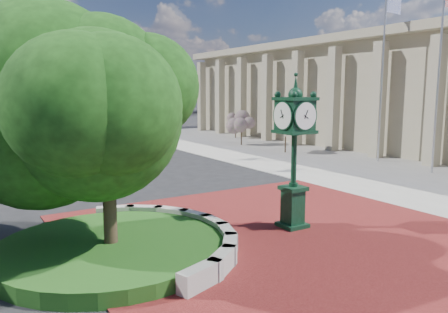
% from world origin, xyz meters
% --- Properties ---
extents(ground, '(200.00, 200.00, 0.00)m').
position_xyz_m(ground, '(0.00, 0.00, 0.00)').
color(ground, black).
rests_on(ground, ground).
extents(plaza, '(12.00, 12.00, 0.04)m').
position_xyz_m(plaza, '(0.00, -1.00, 0.02)').
color(plaza, maroon).
rests_on(plaza, ground).
extents(sidewalk, '(20.00, 50.00, 0.04)m').
position_xyz_m(sidewalk, '(16.00, 10.00, 0.02)').
color(sidewalk, '#9E9B93').
rests_on(sidewalk, ground).
extents(planter_wall, '(2.96, 6.77, 0.54)m').
position_xyz_m(planter_wall, '(-2.71, -0.00, 0.27)').
color(planter_wall, '#9E9B93').
rests_on(planter_wall, ground).
extents(grass_bed, '(6.10, 6.10, 0.40)m').
position_xyz_m(grass_bed, '(-5.00, 0.00, 0.20)').
color(grass_bed, '#164513').
rests_on(grass_bed, ground).
extents(civic_building, '(17.35, 44.00, 8.60)m').
position_xyz_m(civic_building, '(23.60, 12.00, 4.33)').
color(civic_building, tan).
rests_on(civic_building, ground).
extents(overpass, '(90.00, 12.00, 7.50)m').
position_xyz_m(overpass, '(-0.22, 70.00, 6.54)').
color(overpass, '#9E9B93').
rests_on(overpass, ground).
extents(tree_planter, '(5.20, 5.20, 6.33)m').
position_xyz_m(tree_planter, '(-5.00, 0.00, 3.72)').
color(tree_planter, '#38281C').
rests_on(tree_planter, ground).
extents(tree_street, '(4.40, 4.40, 5.45)m').
position_xyz_m(tree_street, '(-4.00, 18.00, 3.24)').
color(tree_street, '#38281C').
rests_on(tree_street, ground).
extents(post_clock, '(1.04, 1.04, 4.90)m').
position_xyz_m(post_clock, '(0.78, -0.68, 2.69)').
color(post_clock, black).
rests_on(post_clock, ground).
extents(parked_car, '(3.14, 4.48, 1.42)m').
position_xyz_m(parked_car, '(1.53, 35.46, 0.71)').
color(parked_car, '#4D170B').
rests_on(parked_car, ground).
extents(flagpole_a, '(1.57, 0.18, 10.01)m').
position_xyz_m(flagpole_a, '(13.44, 2.60, 5.13)').
color(flagpole_a, silver).
rests_on(flagpole_a, ground).
extents(flagpole_b, '(1.64, 0.19, 10.51)m').
position_xyz_m(flagpole_b, '(14.28, 6.83, 5.39)').
color(flagpole_b, silver).
rests_on(flagpole_b, ground).
extents(street_lamp_near, '(1.82, 0.86, 8.50)m').
position_xyz_m(street_lamp_near, '(4.89, 25.17, 4.98)').
color(street_lamp_near, slate).
rests_on(street_lamp_near, ground).
extents(street_lamp_far, '(2.19, 0.27, 9.76)m').
position_xyz_m(street_lamp_far, '(-3.37, 42.28, 5.72)').
color(street_lamp_far, slate).
rests_on(street_lamp_far, ground).
extents(shrub_near, '(1.20, 1.20, 2.20)m').
position_xyz_m(shrub_near, '(11.90, 13.05, 1.59)').
color(shrub_near, '#38281C').
rests_on(shrub_near, ground).
extents(shrub_mid, '(1.20, 1.20, 2.20)m').
position_xyz_m(shrub_mid, '(11.71, 18.43, 1.59)').
color(shrub_mid, '#38281C').
rests_on(shrub_mid, ground).
extents(shrub_far, '(1.20, 1.20, 2.20)m').
position_xyz_m(shrub_far, '(14.26, 23.18, 1.59)').
color(shrub_far, '#38281C').
rests_on(shrub_far, ground).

